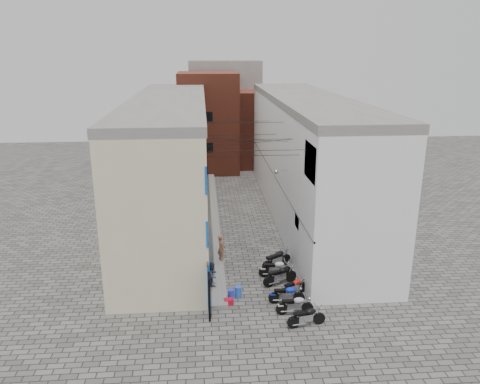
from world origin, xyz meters
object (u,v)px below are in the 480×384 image
object	(u,v)px
person_b	(212,275)
water_jug_near	(231,294)
motorcycle_e	(280,274)
person_a	(221,248)
water_jug_far	(238,292)
motorcycle_b	(295,304)
motorcycle_d	(294,286)
motorcycle_g	(277,258)
motorcycle_c	(287,293)
red_crate	(229,302)
motorcycle_a	(306,316)
motorcycle_f	(276,268)

from	to	relation	value
person_b	water_jug_near	world-z (taller)	person_b
motorcycle_e	person_a	bearing A→B (deg)	-154.08
water_jug_far	motorcycle_b	bearing A→B (deg)	-35.56
motorcycle_d	motorcycle_b	bearing A→B (deg)	-36.58
motorcycle_e	person_a	world-z (taller)	person_a
motorcycle_g	person_a	size ratio (longest dim) A/B	1.35
water_jug_far	motorcycle_c	bearing A→B (deg)	-19.09
person_b	water_jug_near	bearing A→B (deg)	-97.24
water_jug_near	red_crate	size ratio (longest dim) A/B	1.07
motorcycle_e	red_crate	distance (m)	3.46
person_a	water_jug_far	size ratio (longest dim) A/B	2.74
water_jug_near	water_jug_far	bearing A→B (deg)	20.49
motorcycle_e	water_jug_near	size ratio (longest dim) A/B	4.14
motorcycle_d	water_jug_far	size ratio (longest dim) A/B	2.97
motorcycle_d	water_jug_near	size ratio (longest dim) A/B	3.47
motorcycle_a	red_crate	xyz separation A→B (m)	(-3.45, 2.23, -0.39)
motorcycle_b	motorcycle_c	size ratio (longest dim) A/B	1.00
motorcycle_a	red_crate	bearing A→B (deg)	-133.05
motorcycle_d	motorcycle_e	bearing A→B (deg)	179.26
water_jug_far	red_crate	distance (m)	0.89
motorcycle_b	motorcycle_c	xyz separation A→B (m)	(-0.21, 1.03, 0.00)
motorcycle_b	motorcycle_d	size ratio (longest dim) A/B	1.07
motorcycle_c	motorcycle_b	bearing A→B (deg)	15.02
person_a	red_crate	size ratio (longest dim) A/B	3.43
motorcycle_g	red_crate	size ratio (longest dim) A/B	4.64
motorcycle_a	motorcycle_d	world-z (taller)	motorcycle_a
motorcycle_b	red_crate	bearing A→B (deg)	-110.83
motorcycle_b	person_a	distance (m)	6.69
motorcycle_e	motorcycle_f	world-z (taller)	motorcycle_e
motorcycle_b	motorcycle_e	distance (m)	2.99
motorcycle_g	person_b	world-z (taller)	person_b
motorcycle_b	red_crate	size ratio (longest dim) A/B	4.00
motorcycle_a	motorcycle_e	xyz separation A→B (m)	(-0.55, 4.06, 0.05)
motorcycle_a	red_crate	size ratio (longest dim) A/B	4.06
motorcycle_f	water_jug_far	bearing A→B (deg)	-46.06
person_a	motorcycle_b	bearing A→B (deg)	-168.03
red_crate	motorcycle_f	bearing A→B (deg)	44.38
motorcycle_c	motorcycle_f	distance (m)	2.86
motorcycle_e	person_a	size ratio (longest dim) A/B	1.30
motorcycle_d	person_b	size ratio (longest dim) A/B	1.17
motorcycle_b	motorcycle_c	world-z (taller)	motorcycle_c
person_a	water_jug_far	distance (m)	4.08
motorcycle_d	motorcycle_f	xyz separation A→B (m)	(-0.65, 2.05, 0.06)
motorcycle_b	person_a	world-z (taller)	person_a
motorcycle_c	person_a	distance (m)	5.70
motorcycle_b	water_jug_near	world-z (taller)	motorcycle_b
motorcycle_b	motorcycle_d	bearing A→B (deg)	169.10
person_a	person_b	size ratio (longest dim) A/B	1.08
motorcycle_a	water_jug_near	xyz separation A→B (m)	(-3.30, 2.78, -0.29)
motorcycle_d	red_crate	world-z (taller)	motorcycle_d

